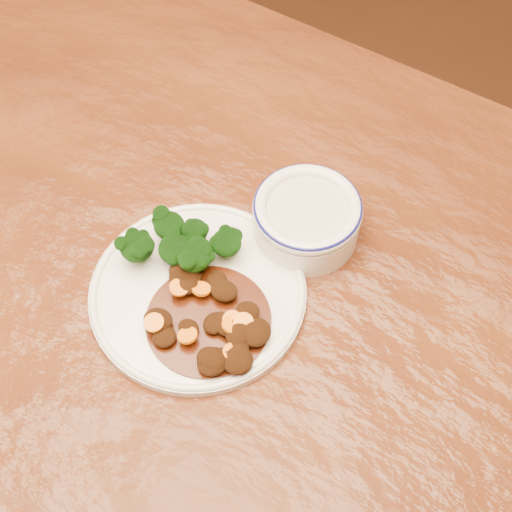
% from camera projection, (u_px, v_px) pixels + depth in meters
% --- Properties ---
extents(ground, '(4.00, 4.00, 0.00)m').
position_uv_depth(ground, '(207.00, 472.00, 1.42)').
color(ground, '#451F11').
rests_on(ground, ground).
extents(dining_table, '(1.60, 1.07, 0.75)m').
position_uv_depth(dining_table, '(175.00, 312.00, 0.86)').
color(dining_table, '#5B2B10').
rests_on(dining_table, ground).
extents(dinner_plate, '(0.24, 0.24, 0.01)m').
position_uv_depth(dinner_plate, '(198.00, 292.00, 0.77)').
color(dinner_plate, white).
rests_on(dinner_plate, dining_table).
extents(broccoli_florets, '(0.12, 0.08, 0.04)m').
position_uv_depth(broccoli_florets, '(182.00, 245.00, 0.77)').
color(broccoli_florets, '#78974E').
rests_on(broccoli_florets, dinner_plate).
extents(mince_stew, '(0.14, 0.13, 0.02)m').
position_uv_depth(mince_stew, '(211.00, 322.00, 0.74)').
color(mince_stew, '#401106').
rests_on(mince_stew, dinner_plate).
extents(dip_bowl, '(0.12, 0.12, 0.06)m').
position_uv_depth(dip_bowl, '(307.00, 217.00, 0.80)').
color(dip_bowl, white).
rests_on(dip_bowl, dining_table).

